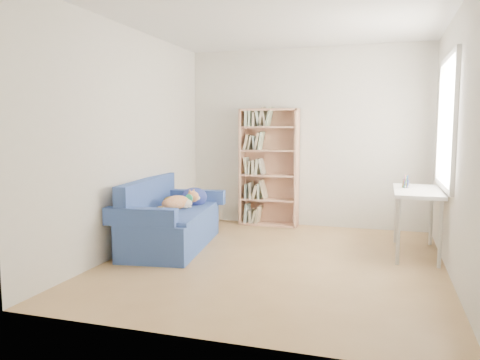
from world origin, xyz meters
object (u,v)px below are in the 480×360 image
at_px(bookshelf, 269,172).
at_px(pen_cup, 406,183).
at_px(sofa, 170,221).
at_px(desk, 417,197).

distance_m(bookshelf, pen_cup, 2.11).
height_order(sofa, desk, sofa).
distance_m(sofa, pen_cup, 2.83).
bearing_deg(pen_cup, sofa, -167.24).
bearing_deg(desk, pen_cup, 138.28).
distance_m(sofa, bookshelf, 1.87).
height_order(bookshelf, pen_cup, bookshelf).
xyz_separation_m(sofa, bookshelf, (0.85, 1.59, 0.48)).
xyz_separation_m(bookshelf, desk, (2.00, -1.09, -0.13)).
height_order(sofa, pen_cup, pen_cup).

